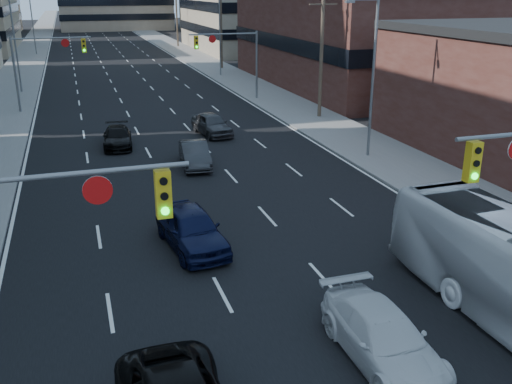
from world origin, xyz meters
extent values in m
cube|color=black|center=(0.00, 130.00, 0.01)|extent=(18.00, 300.00, 0.02)
cube|color=slate|center=(-11.50, 130.00, 0.07)|extent=(5.00, 300.00, 0.15)
cube|color=slate|center=(11.50, 130.00, 0.07)|extent=(5.00, 300.00, 0.15)
cube|color=#472119|center=(24.00, 50.00, 4.50)|extent=(20.00, 30.00, 9.00)
cube|color=gray|center=(25.00, 88.00, 7.00)|extent=(22.00, 28.00, 14.00)
cube|color=gray|center=(32.00, 130.00, 6.00)|extent=(22.00, 22.00, 12.00)
cylinder|color=slate|center=(-6.75, 8.00, 5.80)|extent=(6.50, 0.12, 0.12)
cube|color=gold|center=(-4.10, 8.00, 5.15)|extent=(0.35, 0.28, 1.10)
cylinder|color=black|center=(-4.10, 7.84, 5.50)|extent=(0.18, 0.06, 0.18)
cylinder|color=black|center=(-4.10, 7.84, 5.15)|extent=(0.18, 0.06, 0.18)
cylinder|color=#0CE526|center=(-4.10, 7.84, 4.80)|extent=(0.18, 0.06, 0.18)
cylinder|color=white|center=(-5.50, 7.97, 5.40)|extent=(0.64, 0.06, 0.64)
cube|color=gold|center=(4.10, 8.00, 5.15)|extent=(0.35, 0.28, 1.10)
cylinder|color=black|center=(4.10, 7.84, 5.50)|extent=(0.18, 0.06, 0.18)
cylinder|color=black|center=(4.10, 7.84, 5.15)|extent=(0.18, 0.06, 0.18)
cylinder|color=#0CE526|center=(4.10, 7.84, 4.80)|extent=(0.18, 0.06, 0.18)
cylinder|color=slate|center=(-10.00, 45.00, 3.00)|extent=(0.18, 0.18, 6.00)
cylinder|color=slate|center=(-7.00, 45.00, 5.80)|extent=(6.00, 0.12, 0.12)
cube|color=gold|center=(-4.60, 45.00, 5.15)|extent=(0.35, 0.28, 1.10)
cylinder|color=black|center=(-4.60, 44.84, 5.50)|extent=(0.18, 0.06, 0.18)
cylinder|color=black|center=(-4.60, 44.84, 5.15)|extent=(0.18, 0.06, 0.18)
cylinder|color=#0CE526|center=(-4.60, 44.84, 4.80)|extent=(0.18, 0.06, 0.18)
cylinder|color=white|center=(-6.00, 44.97, 5.40)|extent=(0.64, 0.06, 0.64)
cylinder|color=slate|center=(10.00, 45.00, 3.00)|extent=(0.18, 0.18, 6.00)
cylinder|color=slate|center=(7.00, 45.00, 5.80)|extent=(6.00, 0.12, 0.12)
cube|color=gold|center=(4.60, 45.00, 5.15)|extent=(0.35, 0.28, 1.10)
cylinder|color=black|center=(4.60, 44.84, 5.50)|extent=(0.18, 0.06, 0.18)
cylinder|color=black|center=(4.60, 44.84, 5.15)|extent=(0.18, 0.06, 0.18)
cylinder|color=#0CE526|center=(4.60, 44.84, 4.80)|extent=(0.18, 0.06, 0.18)
cylinder|color=white|center=(6.00, 44.97, 5.40)|extent=(0.64, 0.06, 0.64)
cylinder|color=#4C3D2D|center=(12.20, 36.00, 5.50)|extent=(0.28, 0.28, 11.00)
cube|color=#4C3D2D|center=(12.20, 36.00, 8.40)|extent=(2.20, 0.10, 0.10)
cylinder|color=#4C3D2D|center=(12.20, 66.00, 5.50)|extent=(0.28, 0.28, 11.00)
cylinder|color=#4C3D2D|center=(12.20, 96.00, 5.50)|extent=(0.28, 0.28, 11.00)
cylinder|color=slate|center=(-10.50, 55.00, 4.50)|extent=(0.16, 0.16, 9.00)
cylinder|color=slate|center=(-10.50, 90.00, 4.50)|extent=(0.16, 0.16, 9.00)
cylinder|color=slate|center=(10.50, 25.00, 4.50)|extent=(0.16, 0.16, 9.00)
cylinder|color=slate|center=(9.60, 25.00, 8.90)|extent=(1.80, 0.10, 0.10)
cube|color=slate|center=(8.80, 25.00, 8.82)|extent=(0.50, 0.22, 0.14)
cylinder|color=slate|center=(10.50, 60.00, 4.50)|extent=(0.16, 0.16, 9.00)
imported|color=silver|center=(1.43, 7.34, 0.70)|extent=(1.98, 4.82, 1.40)
imported|color=black|center=(-2.00, 15.87, 0.80)|extent=(2.43, 4.89, 1.60)
imported|color=#2B2B2D|center=(0.36, 26.41, 0.69)|extent=(1.81, 4.28, 1.37)
imported|color=black|center=(-3.42, 32.02, 0.62)|extent=(2.07, 4.40, 1.24)
imported|color=#363638|center=(3.01, 33.28, 0.75)|extent=(2.35, 4.59, 1.49)
camera|label=1|loc=(-5.78, -4.02, 9.47)|focal=40.00mm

